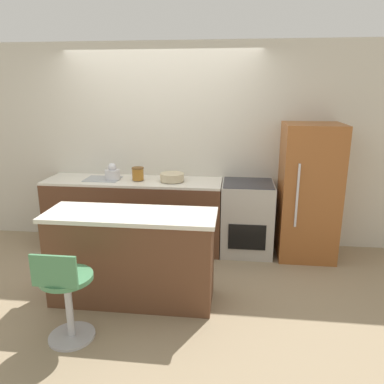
{
  "coord_description": "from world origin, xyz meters",
  "views": [
    {
      "loc": [
        0.95,
        -4.19,
        2.04
      ],
      "look_at": [
        0.5,
        -0.31,
        0.95
      ],
      "focal_mm": 35.0,
      "sensor_mm": 36.0,
      "label": 1
    }
  ],
  "objects_px": {
    "refrigerator": "(308,192)",
    "stool_chair": "(66,295)",
    "oven_range": "(247,218)",
    "mixing_bowl": "(172,177)",
    "kettle": "(112,173)"
  },
  "relations": [
    {
      "from": "stool_chair",
      "to": "mixing_bowl",
      "type": "relative_size",
      "value": 2.8
    },
    {
      "from": "oven_range",
      "to": "stool_chair",
      "type": "distance_m",
      "value": 2.46
    },
    {
      "from": "mixing_bowl",
      "to": "refrigerator",
      "type": "bearing_deg",
      "value": -0.04
    },
    {
      "from": "oven_range",
      "to": "stool_chair",
      "type": "xyz_separation_m",
      "value": [
        -1.49,
        -1.96,
        -0.04
      ]
    },
    {
      "from": "refrigerator",
      "to": "kettle",
      "type": "bearing_deg",
      "value": 179.97
    },
    {
      "from": "oven_range",
      "to": "mixing_bowl",
      "type": "xyz_separation_m",
      "value": [
        -0.95,
        -0.01,
        0.51
      ]
    },
    {
      "from": "refrigerator",
      "to": "kettle",
      "type": "xyz_separation_m",
      "value": [
        -2.44,
        0.0,
        0.17
      ]
    },
    {
      "from": "kettle",
      "to": "mixing_bowl",
      "type": "bearing_deg",
      "value": 0.0
    },
    {
      "from": "oven_range",
      "to": "kettle",
      "type": "bearing_deg",
      "value": -179.53
    },
    {
      "from": "refrigerator",
      "to": "stool_chair",
      "type": "relative_size",
      "value": 1.95
    },
    {
      "from": "kettle",
      "to": "mixing_bowl",
      "type": "xyz_separation_m",
      "value": [
        0.77,
        0.0,
        -0.03
      ]
    },
    {
      "from": "kettle",
      "to": "mixing_bowl",
      "type": "relative_size",
      "value": 0.7
    },
    {
      "from": "stool_chair",
      "to": "mixing_bowl",
      "type": "bearing_deg",
      "value": 74.29
    },
    {
      "from": "mixing_bowl",
      "to": "kettle",
      "type": "bearing_deg",
      "value": 180.0
    },
    {
      "from": "oven_range",
      "to": "refrigerator",
      "type": "xyz_separation_m",
      "value": [
        0.73,
        -0.02,
        0.37
      ]
    }
  ]
}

